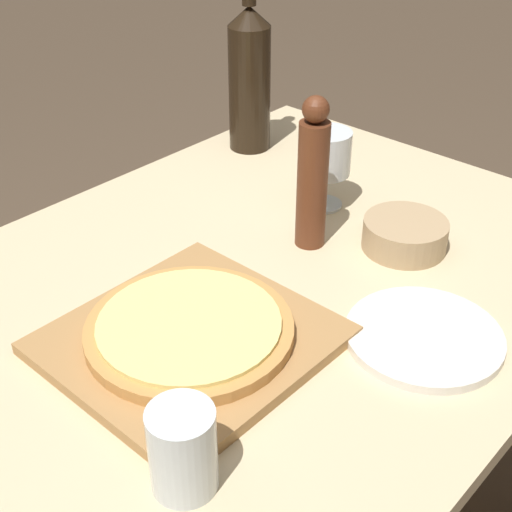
# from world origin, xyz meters

# --- Properties ---
(dining_table) EXTENTS (0.88, 1.25, 0.78)m
(dining_table) POSITION_xyz_m (0.00, 0.00, 0.67)
(dining_table) COLOR #CCB78E
(dining_table) RESTS_ON ground_plane
(cutting_board) EXTENTS (0.33, 0.35, 0.02)m
(cutting_board) POSITION_xyz_m (0.04, -0.15, 0.79)
(cutting_board) COLOR #A87A47
(cutting_board) RESTS_ON dining_table
(pizza) EXTENTS (0.29, 0.29, 0.02)m
(pizza) POSITION_xyz_m (0.04, -0.15, 0.81)
(pizza) COLOR #C68947
(pizza) RESTS_ON cutting_board
(wine_bottle) EXTENTS (0.09, 0.09, 0.38)m
(wine_bottle) POSITION_xyz_m (-0.35, 0.39, 0.93)
(wine_bottle) COLOR black
(wine_bottle) RESTS_ON dining_table
(pepper_mill) EXTENTS (0.05, 0.05, 0.26)m
(pepper_mill) POSITION_xyz_m (-0.01, 0.17, 0.90)
(pepper_mill) COLOR #5B2D19
(pepper_mill) RESTS_ON dining_table
(wine_glass) EXTENTS (0.09, 0.09, 0.15)m
(wine_glass) POSITION_xyz_m (-0.07, 0.29, 0.88)
(wine_glass) COLOR silver
(wine_glass) RESTS_ON dining_table
(small_bowl) EXTENTS (0.14, 0.14, 0.05)m
(small_bowl) POSITION_xyz_m (0.12, 0.26, 0.80)
(small_bowl) COLOR tan
(small_bowl) RESTS_ON dining_table
(drinking_tumbler) EXTENTS (0.07, 0.07, 0.11)m
(drinking_tumbler) POSITION_xyz_m (0.20, -0.31, 0.83)
(drinking_tumbler) COLOR silver
(drinking_tumbler) RESTS_ON dining_table
(dinner_plate) EXTENTS (0.22, 0.22, 0.01)m
(dinner_plate) POSITION_xyz_m (0.27, 0.08, 0.79)
(dinner_plate) COLOR silver
(dinner_plate) RESTS_ON dining_table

